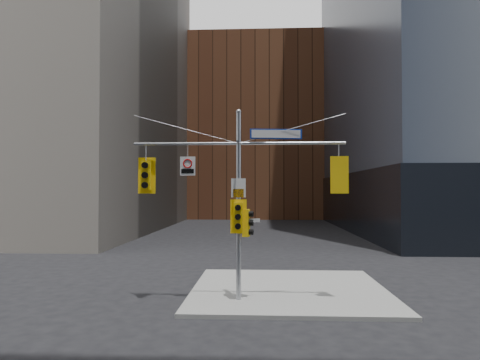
# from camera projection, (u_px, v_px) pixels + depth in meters

# --- Properties ---
(ground) EXTENTS (160.00, 160.00, 0.00)m
(ground) POSITION_uv_depth(u_px,v_px,m) (235.00, 320.00, 13.96)
(ground) COLOR black
(ground) RESTS_ON ground
(sidewalk_corner) EXTENTS (8.00, 8.00, 0.15)m
(sidewalk_corner) POSITION_uv_depth(u_px,v_px,m) (289.00, 290.00, 17.86)
(sidewalk_corner) COLOR gray
(sidewalk_corner) RESTS_ON ground
(brick_midrise) EXTENTS (26.00, 20.00, 28.00)m
(brick_midrise) POSITION_uv_depth(u_px,v_px,m) (256.00, 133.00, 72.23)
(brick_midrise) COLOR brown
(brick_midrise) RESTS_ON ground
(signal_assembly) EXTENTS (8.00, 0.80, 7.30)m
(signal_assembly) POSITION_uv_depth(u_px,v_px,m) (239.00, 185.00, 16.06)
(signal_assembly) COLOR #989BA0
(signal_assembly) RESTS_ON ground
(traffic_light_west_arm) EXTENTS (0.66, 0.55, 1.39)m
(traffic_light_west_arm) POSITION_uv_depth(u_px,v_px,m) (146.00, 175.00, 16.26)
(traffic_light_west_arm) COLOR yellow
(traffic_light_west_arm) RESTS_ON ground
(traffic_light_east_arm) EXTENTS (0.66, 0.54, 1.37)m
(traffic_light_east_arm) POSITION_uv_depth(u_px,v_px,m) (339.00, 175.00, 15.89)
(traffic_light_east_arm) COLOR yellow
(traffic_light_east_arm) RESTS_ON ground
(traffic_light_pole_side) EXTENTS (0.43, 0.37, 1.02)m
(traffic_light_pole_side) POSITION_uv_depth(u_px,v_px,m) (247.00, 223.00, 16.01)
(traffic_light_pole_side) COLOR yellow
(traffic_light_pole_side) RESTS_ON ground
(traffic_light_pole_front) EXTENTS (0.61, 0.47, 1.27)m
(traffic_light_pole_front) POSITION_uv_depth(u_px,v_px,m) (238.00, 217.00, 15.77)
(traffic_light_pole_front) COLOR yellow
(traffic_light_pole_front) RESTS_ON ground
(street_sign_blade) EXTENTS (1.96, 0.29, 0.38)m
(street_sign_blade) POSITION_uv_depth(u_px,v_px,m) (276.00, 134.00, 16.05)
(street_sign_blade) COLOR navy
(street_sign_blade) RESTS_ON ground
(regulatory_sign_arm) EXTENTS (0.58, 0.06, 0.72)m
(regulatory_sign_arm) POSITION_uv_depth(u_px,v_px,m) (188.00, 165.00, 16.16)
(regulatory_sign_arm) COLOR silver
(regulatory_sign_arm) RESTS_ON ground
(regulatory_sign_pole) EXTENTS (0.54, 0.06, 0.71)m
(regulatory_sign_pole) POSITION_uv_depth(u_px,v_px,m) (238.00, 188.00, 15.95)
(regulatory_sign_pole) COLOR silver
(regulatory_sign_pole) RESTS_ON ground
(street_blade_ew) EXTENTS (0.69, 0.10, 0.14)m
(street_blade_ew) POSITION_uv_depth(u_px,v_px,m) (251.00, 220.00, 16.02)
(street_blade_ew) COLOR silver
(street_blade_ew) RESTS_ON ground
(street_blade_ns) EXTENTS (0.11, 0.72, 0.14)m
(street_blade_ns) POSITION_uv_depth(u_px,v_px,m) (239.00, 228.00, 16.48)
(street_blade_ns) COLOR #145926
(street_blade_ns) RESTS_ON ground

